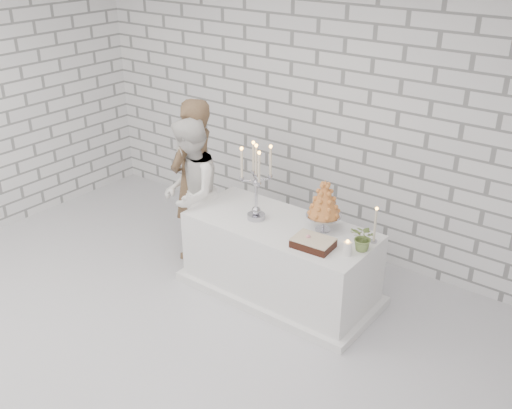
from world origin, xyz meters
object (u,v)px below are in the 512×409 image
at_px(groom, 194,180).
at_px(bride, 190,194).
at_px(candelabra, 256,182).
at_px(croquembouche, 324,205).
at_px(cake_table, 280,259).

bearing_deg(groom, bride, 21.96).
xyz_separation_m(candelabra, croquembouche, (0.62, 0.19, -0.13)).
bearing_deg(cake_table, croquembouche, 20.26).
relative_size(bride, croquembouche, 3.18).
height_order(groom, bride, groom).
bearing_deg(croquembouche, cake_table, -159.74).
xyz_separation_m(bride, croquembouche, (1.44, 0.22, 0.21)).
bearing_deg(bride, candelabra, 61.22).
relative_size(candelabra, croquembouche, 1.50).
relative_size(bride, candelabra, 2.11).
distance_m(cake_table, candelabra, 0.79).
xyz_separation_m(bride, candelabra, (0.82, 0.03, 0.33)).
relative_size(groom, croquembouche, 3.48).
xyz_separation_m(cake_table, bride, (-1.07, -0.08, 0.42)).
bearing_deg(candelabra, croquembouche, 16.76).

